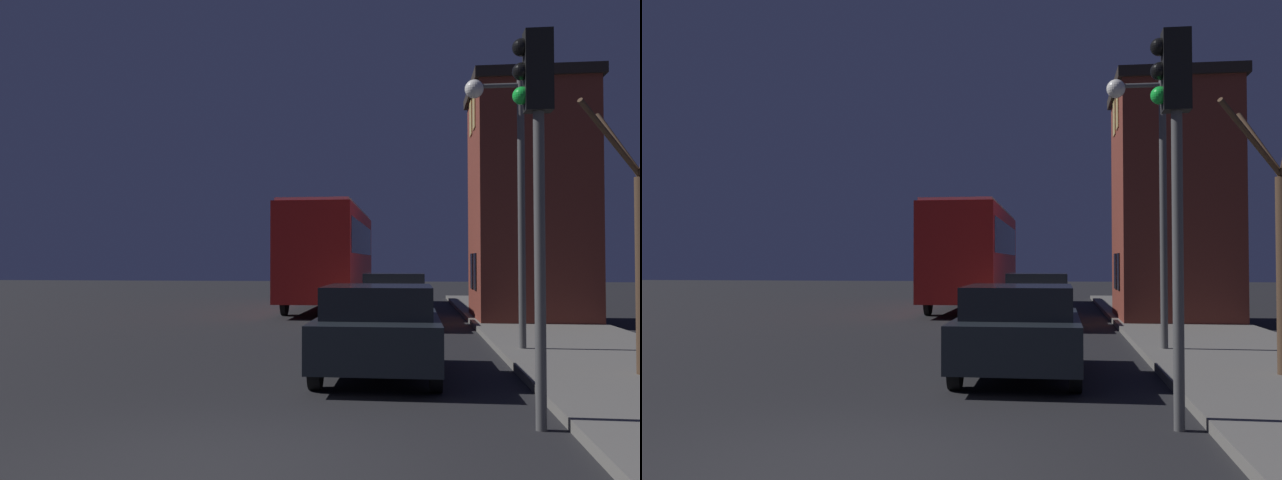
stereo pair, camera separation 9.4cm
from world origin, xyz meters
TOP-DOWN VIEW (x-y plane):
  - ground_plane at (0.00, 0.00)m, footprint 120.00×120.00m
  - brick_building at (5.20, 15.92)m, footprint 3.54×4.51m
  - streetlamp at (3.51, 8.15)m, footprint 1.16×0.37m
  - traffic_light at (3.03, 1.80)m, footprint 0.43×0.24m
  - bare_tree at (5.11, 5.04)m, footprint 2.06×1.95m
  - bus at (-1.48, 21.53)m, footprint 2.53×11.67m
  - car_near_lane at (1.15, 5.19)m, footprint 1.88×4.07m
  - car_mid_lane at (1.18, 14.20)m, footprint 1.89×4.06m

SIDE VIEW (x-z plane):
  - ground_plane at x=0.00m, z-range 0.00..0.00m
  - car_near_lane at x=1.15m, z-range 0.03..1.49m
  - car_mid_lane at x=1.18m, z-range 0.05..1.55m
  - bare_tree at x=5.11m, z-range 0.11..4.26m
  - bus at x=-1.48m, z-range 0.36..4.24m
  - traffic_light at x=3.03m, z-range 0.95..5.34m
  - streetlamp at x=3.51m, z-range 1.03..6.37m
  - brick_building at x=5.20m, z-range 0.16..7.28m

